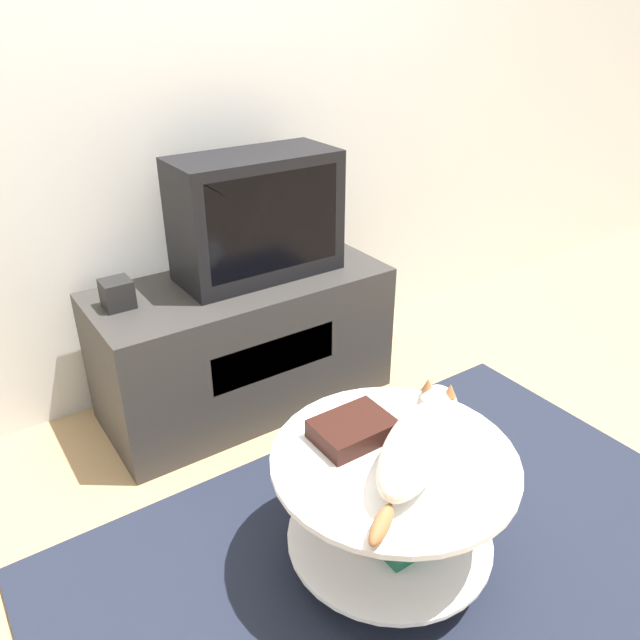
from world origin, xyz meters
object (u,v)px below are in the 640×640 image
at_px(dvd_box, 353,429).
at_px(cat, 417,442).
at_px(tv, 257,216).
at_px(speaker, 117,294).

height_order(dvd_box, cat, cat).
relative_size(tv, speaker, 6.16).
xyz_separation_m(tv, dvd_box, (-0.22, -0.91, -0.34)).
bearing_deg(tv, dvd_box, -103.45).
bearing_deg(cat, tv, 51.51).
xyz_separation_m(tv, cat, (-0.14, -1.09, -0.30)).
height_order(speaker, cat, speaker).
distance_m(tv, dvd_box, 0.99).
xyz_separation_m(speaker, cat, (0.42, -1.11, -0.11)).
relative_size(tv, cat, 1.17).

